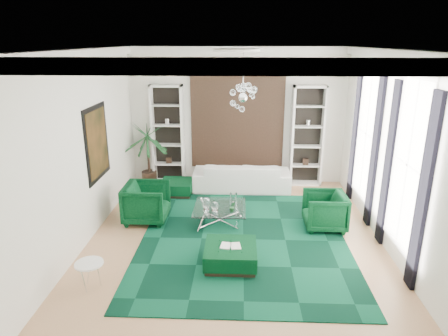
{
  "coord_description": "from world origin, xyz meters",
  "views": [
    {
      "loc": [
        0.09,
        -7.59,
        3.96
      ],
      "look_at": [
        -0.25,
        0.5,
        1.35
      ],
      "focal_mm": 32.0,
      "sensor_mm": 36.0,
      "label": 1
    }
  ],
  "objects_px": {
    "palm": "(148,145)",
    "sofa": "(242,176)",
    "armchair_right": "(325,211)",
    "ottoman_front": "(231,255)",
    "coffee_table": "(220,215)",
    "side_table": "(90,275)",
    "ottoman_side": "(177,188)",
    "armchair_left": "(147,203)"
  },
  "relations": [
    {
      "from": "palm",
      "to": "sofa",
      "type": "bearing_deg",
      "value": -6.44
    },
    {
      "from": "armchair_right",
      "to": "ottoman_front",
      "type": "xyz_separation_m",
      "value": [
        -2.01,
        -1.61,
        -0.22
      ]
    },
    {
      "from": "sofa",
      "to": "ottoman_front",
      "type": "relative_size",
      "value": 2.79
    },
    {
      "from": "coffee_table",
      "to": "side_table",
      "type": "height_order",
      "value": "side_table"
    },
    {
      "from": "armchair_right",
      "to": "coffee_table",
      "type": "distance_m",
      "value": 2.31
    },
    {
      "from": "sofa",
      "to": "coffee_table",
      "type": "distance_m",
      "value": 2.25
    },
    {
      "from": "coffee_table",
      "to": "ottoman_front",
      "type": "height_order",
      "value": "coffee_table"
    },
    {
      "from": "armchair_right",
      "to": "ottoman_side",
      "type": "height_order",
      "value": "armchair_right"
    },
    {
      "from": "sofa",
      "to": "armchair_right",
      "type": "height_order",
      "value": "armchair_right"
    },
    {
      "from": "sofa",
      "to": "ottoman_side",
      "type": "bearing_deg",
      "value": 14.26
    },
    {
      "from": "ottoman_side",
      "to": "ottoman_front",
      "type": "height_order",
      "value": "ottoman_front"
    },
    {
      "from": "armchair_left",
      "to": "ottoman_front",
      "type": "distance_m",
      "value": 2.67
    },
    {
      "from": "ottoman_side",
      "to": "sofa",
      "type": "bearing_deg",
      "value": 14.26
    },
    {
      "from": "ottoman_front",
      "to": "side_table",
      "type": "relative_size",
      "value": 2.01
    },
    {
      "from": "armchair_right",
      "to": "coffee_table",
      "type": "bearing_deg",
      "value": -93.17
    },
    {
      "from": "coffee_table",
      "to": "palm",
      "type": "height_order",
      "value": "palm"
    },
    {
      "from": "coffee_table",
      "to": "ottoman_front",
      "type": "distance_m",
      "value": 1.76
    },
    {
      "from": "armchair_left",
      "to": "armchair_right",
      "type": "height_order",
      "value": "armchair_left"
    },
    {
      "from": "ottoman_side",
      "to": "side_table",
      "type": "height_order",
      "value": "side_table"
    },
    {
      "from": "armchair_right",
      "to": "ottoman_front",
      "type": "distance_m",
      "value": 2.58
    },
    {
      "from": "armchair_left",
      "to": "armchair_right",
      "type": "xyz_separation_m",
      "value": [
        3.96,
        -0.2,
        -0.04
      ]
    },
    {
      "from": "sofa",
      "to": "coffee_table",
      "type": "bearing_deg",
      "value": 77.33
    },
    {
      "from": "armchair_left",
      "to": "palm",
      "type": "xyz_separation_m",
      "value": [
        -0.48,
        2.41,
        0.71
      ]
    },
    {
      "from": "sofa",
      "to": "ottoman_front",
      "type": "height_order",
      "value": "sofa"
    },
    {
      "from": "coffee_table",
      "to": "ottoman_side",
      "type": "distance_m",
      "value": 2.14
    },
    {
      "from": "side_table",
      "to": "palm",
      "type": "xyz_separation_m",
      "value": [
        -0.12,
        5.02,
        0.93
      ]
    },
    {
      "from": "ottoman_side",
      "to": "side_table",
      "type": "distance_m",
      "value": 4.36
    },
    {
      "from": "armchair_right",
      "to": "armchair_left",
      "type": "bearing_deg",
      "value": -92.88
    },
    {
      "from": "palm",
      "to": "ottoman_side",
      "type": "bearing_deg",
      "value": -39.22
    },
    {
      "from": "side_table",
      "to": "palm",
      "type": "relative_size",
      "value": 0.2
    },
    {
      "from": "sofa",
      "to": "armchair_right",
      "type": "xyz_separation_m",
      "value": [
        1.81,
        -2.31,
        0.02
      ]
    },
    {
      "from": "armchair_left",
      "to": "coffee_table",
      "type": "height_order",
      "value": "armchair_left"
    },
    {
      "from": "sofa",
      "to": "side_table",
      "type": "bearing_deg",
      "value": 61.98
    },
    {
      "from": "ottoman_front",
      "to": "armchair_right",
      "type": "bearing_deg",
      "value": 38.64
    },
    {
      "from": "coffee_table",
      "to": "palm",
      "type": "relative_size",
      "value": 0.5
    },
    {
      "from": "side_table",
      "to": "palm",
      "type": "distance_m",
      "value": 5.11
    },
    {
      "from": "sofa",
      "to": "side_table",
      "type": "xyz_separation_m",
      "value": [
        -2.51,
        -4.73,
        -0.16
      ]
    },
    {
      "from": "sofa",
      "to": "palm",
      "type": "bearing_deg",
      "value": -6.44
    },
    {
      "from": "coffee_table",
      "to": "side_table",
      "type": "distance_m",
      "value": 3.25
    },
    {
      "from": "armchair_right",
      "to": "side_table",
      "type": "height_order",
      "value": "armchair_right"
    },
    {
      "from": "ottoman_front",
      "to": "palm",
      "type": "height_order",
      "value": "palm"
    },
    {
      "from": "coffee_table",
      "to": "palm",
      "type": "bearing_deg",
      "value": 130.88
    }
  ]
}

